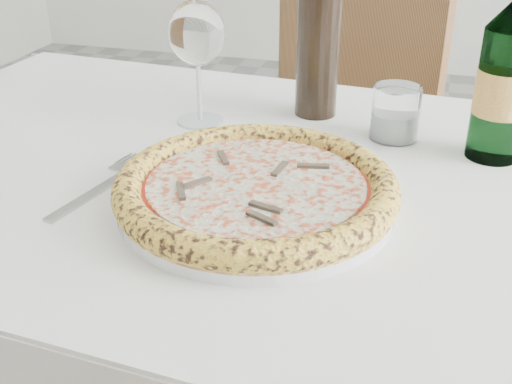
# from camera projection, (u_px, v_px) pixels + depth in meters

# --- Properties ---
(dining_table) EXTENTS (1.39, 0.89, 0.76)m
(dining_table) POSITION_uv_depth(u_px,v_px,m) (275.00, 234.00, 0.90)
(dining_table) COLOR olive
(dining_table) RESTS_ON floor
(chair_far) EXTENTS (0.61, 0.61, 0.93)m
(chair_far) POSITION_uv_depth(u_px,v_px,m) (328.00, 125.00, 1.61)
(chair_far) COLOR olive
(chair_far) RESTS_ON floor
(plate) EXTENTS (0.33, 0.33, 0.02)m
(plate) POSITION_uv_depth(u_px,v_px,m) (256.00, 200.00, 0.77)
(plate) COLOR white
(plate) RESTS_ON dining_table
(pizza) EXTENTS (0.34, 0.34, 0.04)m
(pizza) POSITION_uv_depth(u_px,v_px,m) (256.00, 187.00, 0.76)
(pizza) COLOR #E9B55E
(pizza) RESTS_ON plate
(fork) EXTENTS (0.04, 0.21, 0.00)m
(fork) POSITION_uv_depth(u_px,v_px,m) (100.00, 186.00, 0.82)
(fork) COLOR #A6A8AB
(fork) RESTS_ON dining_table
(wine_glass) EXTENTS (0.09, 0.09, 0.19)m
(wine_glass) POSITION_uv_depth(u_px,v_px,m) (197.00, 36.00, 0.96)
(wine_glass) COLOR silver
(wine_glass) RESTS_ON dining_table
(tumbler) EXTENTS (0.07, 0.07, 0.08)m
(tumbler) POSITION_uv_depth(u_px,v_px,m) (395.00, 116.00, 0.95)
(tumbler) COLOR white
(tumbler) RESTS_ON dining_table
(beer_bottle) EXTENTS (0.07, 0.07, 0.28)m
(beer_bottle) POSITION_uv_depth(u_px,v_px,m) (505.00, 80.00, 0.85)
(beer_bottle) COLOR #315B39
(beer_bottle) RESTS_ON dining_table
(wine_bottle) EXTENTS (0.07, 0.07, 0.27)m
(wine_bottle) POSITION_uv_depth(u_px,v_px,m) (318.00, 43.00, 1.00)
(wine_bottle) COLOR black
(wine_bottle) RESTS_ON dining_table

